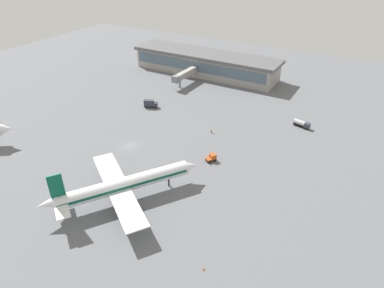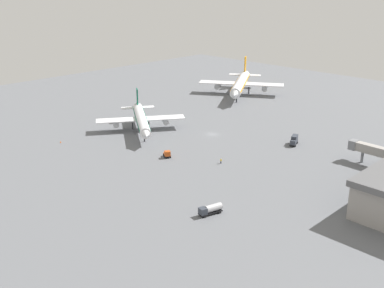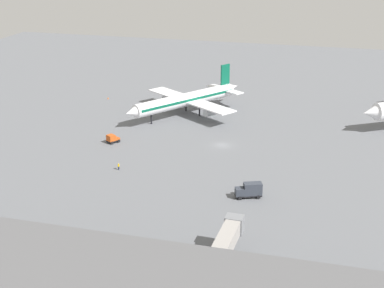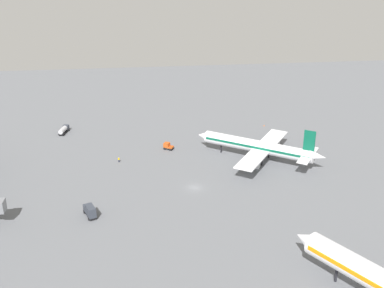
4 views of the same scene
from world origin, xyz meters
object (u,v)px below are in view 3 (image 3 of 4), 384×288
(catering_truck, at_px, (250,190))
(safety_cone_near_gate, at_px, (108,98))
(baggage_tug, at_px, (112,139))
(airplane_taxiing, at_px, (186,100))
(ground_crew_worker, at_px, (119,166))

(catering_truck, distance_m, safety_cone_near_gate, 85.03)
(baggage_tug, relative_size, safety_cone_near_gate, 6.23)
(baggage_tug, bearing_deg, airplane_taxiing, -172.66)
(airplane_taxiing, relative_size, baggage_tug, 10.18)
(airplane_taxiing, height_order, catering_truck, airplane_taxiing)
(catering_truck, relative_size, baggage_tug, 1.58)
(ground_crew_worker, height_order, safety_cone_near_gate, ground_crew_worker)
(catering_truck, distance_m, baggage_tug, 46.97)
(baggage_tug, distance_m, safety_cone_near_gate, 42.37)
(catering_truck, distance_m, ground_crew_worker, 33.02)
(airplane_taxiing, height_order, baggage_tug, airplane_taxiing)
(baggage_tug, xyz_separation_m, ground_crew_worker, (8.54, -16.51, -0.31))
(catering_truck, bearing_deg, airplane_taxiing, -83.46)
(catering_truck, relative_size, ground_crew_worker, 3.53)
(airplane_taxiing, distance_m, ground_crew_worker, 45.58)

